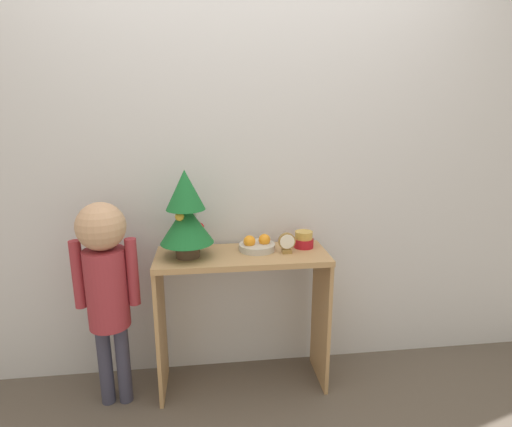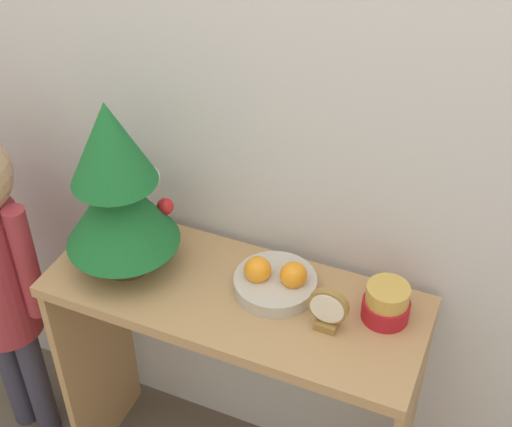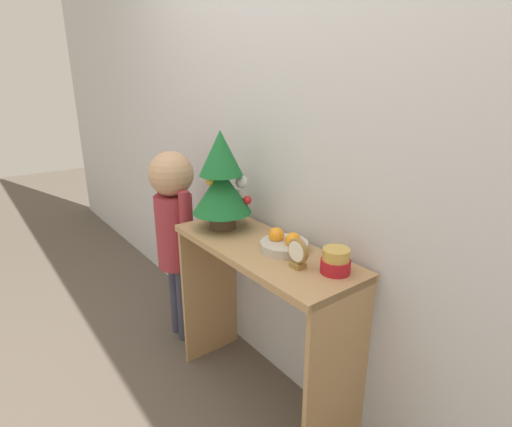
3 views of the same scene
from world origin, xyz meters
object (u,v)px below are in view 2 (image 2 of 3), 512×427
(mini_tree, at_px, (117,188))
(fruit_bowl, at_px, (275,281))
(desk_clock, at_px, (328,310))
(singing_bowl, at_px, (386,303))

(mini_tree, relative_size, fruit_bowl, 2.30)
(mini_tree, distance_m, fruit_bowl, 0.42)
(mini_tree, xyz_separation_m, desk_clock, (0.51, -0.01, -0.17))
(fruit_bowl, bearing_deg, mini_tree, -170.83)
(singing_bowl, relative_size, desk_clock, 0.97)
(fruit_bowl, xyz_separation_m, singing_bowl, (0.26, 0.01, 0.02))
(singing_bowl, bearing_deg, mini_tree, -173.34)
(desk_clock, bearing_deg, fruit_bowl, 155.87)
(fruit_bowl, height_order, desk_clock, desk_clock)
(mini_tree, relative_size, desk_clock, 4.07)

